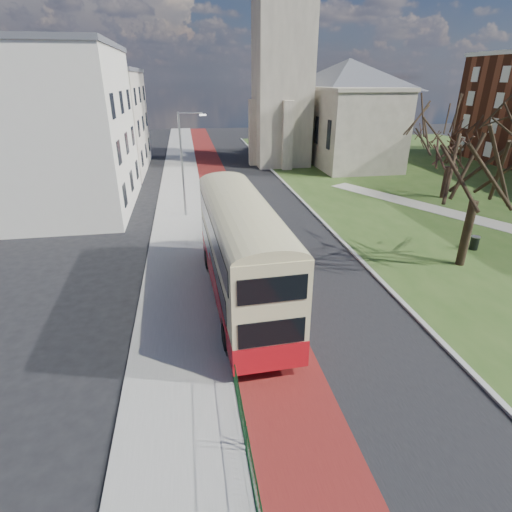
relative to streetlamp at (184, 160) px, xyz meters
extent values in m
plane|color=black|center=(4.35, -18.00, -4.59)|extent=(160.00, 160.00, 0.00)
cube|color=black|center=(5.85, 2.00, -4.59)|extent=(9.00, 120.00, 0.01)
cube|color=#591414|center=(3.15, 2.00, -4.59)|extent=(3.40, 120.00, 0.01)
cube|color=gray|center=(-0.65, 2.00, -4.53)|extent=(4.00, 120.00, 0.12)
cube|color=#999993|center=(1.35, 2.00, -4.53)|extent=(0.25, 120.00, 0.13)
cube|color=#999993|center=(10.45, 4.00, -4.53)|extent=(0.25, 80.00, 0.13)
cube|color=#2E4A1A|center=(30.35, 4.00, -4.57)|extent=(40.00, 80.00, 0.04)
cylinder|color=#0C3718|center=(1.40, -14.00, -3.49)|extent=(0.04, 24.00, 0.04)
cylinder|color=#0C3718|center=(1.40, -14.00, -4.44)|extent=(0.04, 24.00, 0.04)
cube|color=gray|center=(12.35, 20.00, 7.41)|extent=(6.50, 6.50, 24.00)
cube|color=gray|center=(20.85, 20.00, -0.09)|extent=(9.00, 18.00, 9.00)
pyramid|color=#565960|center=(20.85, 20.00, 8.01)|extent=(9.00, 18.00, 3.60)
cube|color=silver|center=(-9.65, 4.00, 1.66)|extent=(10.00, 14.00, 12.50)
cube|color=#565960|center=(-9.65, 4.00, 8.16)|extent=(10.30, 14.30, 0.50)
cube|color=beige|center=(-9.65, 20.00, 0.91)|extent=(10.00, 16.00, 11.00)
cube|color=#565960|center=(-9.65, 20.00, 6.66)|extent=(10.30, 16.30, 0.50)
cylinder|color=gray|center=(-0.15, 0.00, -0.47)|extent=(0.16, 0.16, 8.00)
cylinder|color=gray|center=(0.75, 0.00, 3.43)|extent=(1.80, 0.10, 0.10)
cube|color=silver|center=(1.65, 0.00, 3.28)|extent=(0.50, 0.18, 0.12)
cube|color=#AE1017|center=(2.52, -14.24, -3.46)|extent=(3.30, 12.36, 1.11)
cube|color=#CCC18B|center=(2.52, -14.24, -1.28)|extent=(3.27, 12.29, 3.23)
cube|color=black|center=(1.11, -13.96, -2.29)|extent=(0.44, 10.05, 1.06)
cube|color=black|center=(3.91, -13.85, -2.29)|extent=(0.44, 10.05, 1.06)
cube|color=black|center=(1.12, -14.29, -0.62)|extent=(0.48, 11.03, 1.00)
cube|color=black|center=(3.92, -14.19, -0.62)|extent=(0.48, 11.03, 1.00)
cube|color=black|center=(2.29, -8.14, -2.29)|extent=(2.50, 0.17, 1.17)
cube|color=black|center=(2.29, -8.14, -0.62)|extent=(2.50, 0.17, 1.00)
cube|color=orange|center=(2.29, -8.14, 0.02)|extent=(1.99, 0.18, 0.33)
cylinder|color=black|center=(1.06, -10.12, -4.01)|extent=(0.38, 1.17, 1.16)
cylinder|color=black|center=(3.66, -10.03, -4.01)|extent=(0.38, 1.17, 1.16)
cylinder|color=black|center=(1.36, -17.96, -4.01)|extent=(0.38, 1.17, 1.16)
cylinder|color=black|center=(3.96, -17.86, -4.01)|extent=(0.38, 1.17, 1.16)
cylinder|color=black|center=(16.18, -12.19, -2.57)|extent=(0.60, 0.60, 3.97)
cylinder|color=black|center=(23.86, 1.51, -3.09)|extent=(0.51, 0.51, 2.92)
cylinder|color=black|center=(18.52, -10.23, -4.13)|extent=(0.58, 0.58, 0.85)
cylinder|color=gray|center=(18.52, -10.23, -3.67)|extent=(0.62, 0.62, 0.06)
camera|label=1|loc=(0.22, -31.72, 5.83)|focal=28.00mm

